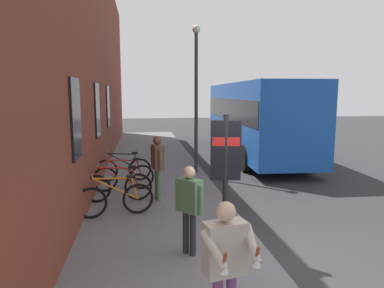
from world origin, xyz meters
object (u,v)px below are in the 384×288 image
pedestrian_near_bus (158,161)px  bicycle_by_door (118,187)px  transit_info_sign (226,159)px  street_lamp (196,87)px  tourist_with_hotdogs (226,257)px  bicycle_beside_lamp (123,169)px  city_bus (253,115)px  bicycle_far_end (115,199)px  bicycle_leaning_wall (124,177)px  pedestrian_crossing_street (189,201)px

pedestrian_near_bus → bicycle_by_door: bearing=89.2°
transit_info_sign → street_lamp: (5.80, -0.39, 1.41)m
tourist_with_hotdogs → bicycle_by_door: bearing=15.6°
bicycle_beside_lamp → tourist_with_hotdogs: size_ratio=1.09×
city_bus → bicycle_far_end: bearing=143.1°
pedestrian_near_bus → tourist_with_hotdogs: pedestrian_near_bus is taller
pedestrian_near_bus → tourist_with_hotdogs: (-5.39, -0.48, -0.03)m
bicycle_by_door → bicycle_leaning_wall: bearing=-5.9°
bicycle_leaning_wall → city_bus: size_ratio=0.17×
transit_info_sign → bicycle_leaning_wall: bearing=27.8°
tourist_with_hotdogs → pedestrian_crossing_street: bearing=2.6°
bicycle_beside_lamp → city_bus: size_ratio=0.17×
street_lamp → bicycle_far_end: bearing=148.3°
bicycle_beside_lamp → tourist_with_hotdogs: 7.68m
tourist_with_hotdogs → bicycle_beside_lamp: bearing=11.0°
pedestrian_near_bus → street_lamp: street_lamp is taller
bicycle_leaning_wall → transit_info_sign: bearing=-152.2°
city_bus → tourist_with_hotdogs: 12.82m
bicycle_by_door → city_bus: size_ratio=0.17×
transit_info_sign → pedestrian_near_bus: transit_info_sign is taller
transit_info_sign → bicycle_by_door: bearing=37.0°
bicycle_far_end → pedestrian_near_bus: bearing=-43.1°
bicycle_by_door → tourist_with_hotdogs: 5.64m
bicycle_leaning_wall → tourist_with_hotdogs: 6.60m
pedestrian_crossing_street → street_lamp: bearing=-10.2°
transit_info_sign → pedestrian_crossing_street: 1.05m
pedestrian_crossing_street → city_bus: bearing=-24.1°
bicycle_beside_lamp → bicycle_leaning_wall: bearing=-176.5°
city_bus → street_lamp: street_lamp is taller
bicycle_by_door → city_bus: bearing=-41.2°
pedestrian_crossing_street → street_lamp: (6.19, -1.12, 2.05)m
street_lamp → bicycle_beside_lamp: bearing=109.1°
street_lamp → tourist_with_hotdogs: bearing=173.1°
pedestrian_crossing_street → bicycle_far_end: bearing=33.5°
bicycle_far_end → transit_info_sign: 2.99m
city_bus → bicycle_beside_lamp: bearing=128.1°
bicycle_leaning_wall → transit_info_sign: 4.52m
bicycle_by_door → transit_info_sign: transit_info_sign is taller
bicycle_far_end → tourist_with_hotdogs: 4.59m
bicycle_far_end → bicycle_by_door: bearing=0.3°
bicycle_by_door → transit_info_sign: bearing=-143.0°
bicycle_leaning_wall → street_lamp: (1.95, -2.42, 2.61)m
bicycle_beside_lamp → tourist_with_hotdogs: tourist_with_hotdogs is taller
transit_info_sign → tourist_with_hotdogs: (-2.57, 0.63, -0.60)m
pedestrian_near_bus → tourist_with_hotdogs: 5.41m
bicycle_by_door → bicycle_beside_lamp: bearing=-1.1°
transit_info_sign → pedestrian_near_bus: bearing=21.5°
bicycle_leaning_wall → pedestrian_near_bus: pedestrian_near_bus is taller
pedestrian_near_bus → city_bus: bearing=-35.8°
bicycle_leaning_wall → transit_info_sign: size_ratio=0.73×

